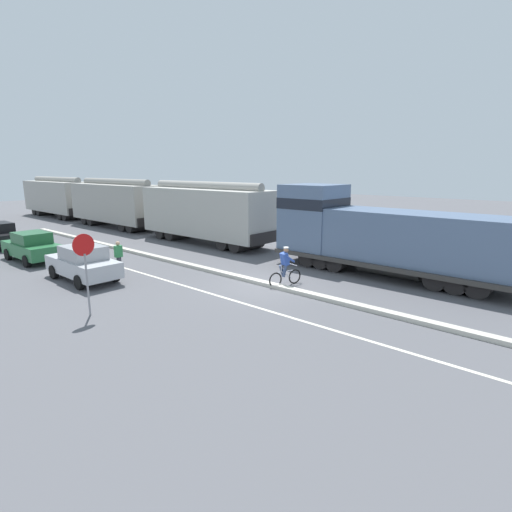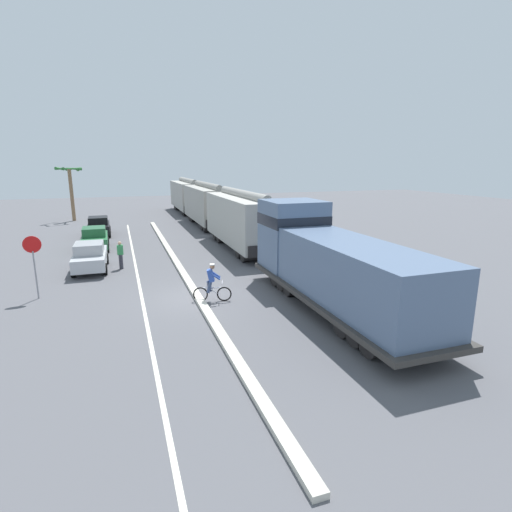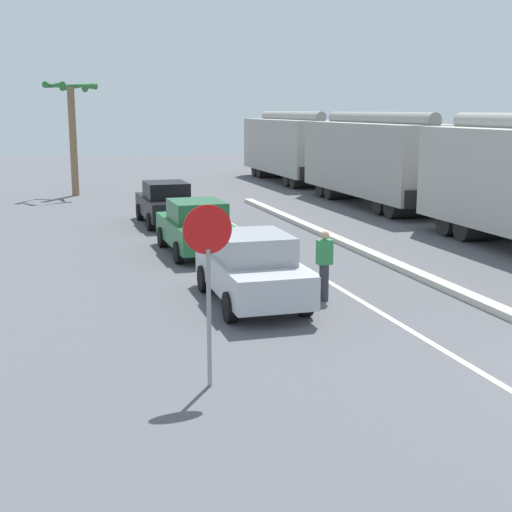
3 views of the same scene
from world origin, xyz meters
name	(u,v)px [view 1 (image 1 of 3)]	position (x,y,z in m)	size (l,w,h in m)	color
ground_plane	(264,285)	(0.00, 0.00, 0.00)	(120.00, 120.00, 0.00)	#56565B
median_curb	(178,262)	(0.00, 6.00, 0.08)	(0.36, 36.00, 0.16)	beige
lane_stripe	(140,272)	(-2.40, 6.00, 0.00)	(0.14, 36.00, 0.01)	silver
locomotive	(375,237)	(5.13, -2.71, 1.80)	(3.10, 11.61, 4.20)	slate
hopper_car_lead	(206,213)	(5.13, 9.45, 2.08)	(2.90, 10.60, 4.18)	#ACAAA2
hopper_car_middle	(116,203)	(5.13, 21.05, 2.08)	(2.90, 10.60, 4.18)	#9F9C94
hopper_car_trailing	(58,197)	(5.13, 32.65, 2.08)	(2.90, 10.60, 4.18)	#A4A19A
parked_car_silver	(83,263)	(-4.85, 6.68, 0.82)	(1.87, 4.22, 1.62)	#B7BABF
parked_car_green	(32,247)	(-4.86, 12.61, 0.82)	(1.89, 4.23, 1.62)	#286B3D
cyclist	(285,267)	(0.54, -0.76, 0.82)	(1.66, 0.62, 1.71)	black
stop_sign	(85,259)	(-6.84, 2.20, 2.02)	(0.76, 0.08, 2.88)	gray
pedestrian_by_cars	(119,257)	(-3.20, 6.45, 0.85)	(0.34, 0.22, 1.62)	#33333D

